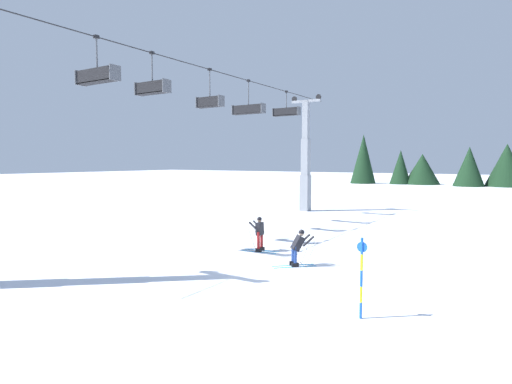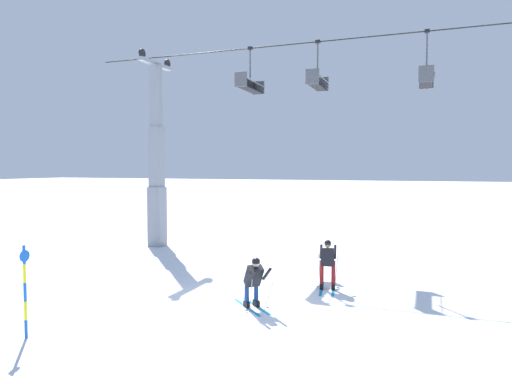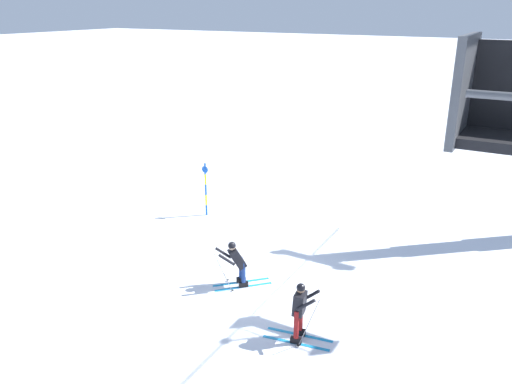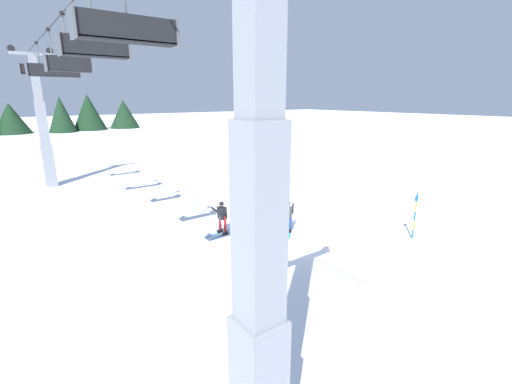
# 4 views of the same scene
# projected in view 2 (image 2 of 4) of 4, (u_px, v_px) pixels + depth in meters

# --- Properties ---
(ground_plane) EXTENTS (260.00, 260.00, 0.00)m
(ground_plane) POSITION_uv_depth(u_px,v_px,m) (245.00, 300.00, 13.77)
(ground_plane) COLOR white
(skier_carving_main) EXTENTS (1.57, 1.56, 1.61)m
(skier_carving_main) POSITION_uv_depth(u_px,v_px,m) (254.00, 279.00, 12.93)
(skier_carving_main) COLOR #198CCC
(skier_carving_main) RESTS_ON ground_plane
(lift_tower_near) EXTENTS (0.71, 2.70, 9.58)m
(lift_tower_near) POSITION_uv_depth(u_px,v_px,m) (157.00, 167.00, 23.08)
(lift_tower_near) COLOR gray
(lift_tower_near) RESTS_ON ground_plane
(haul_cable) EXTENTS (31.30, 0.05, 0.05)m
(haul_cable) POSITION_uv_depth(u_px,v_px,m) (427.00, 31.00, 18.38)
(haul_cable) COLOR black
(chairlift_seat_nearest) EXTENTS (0.61, 2.33, 1.99)m
(chairlift_seat_nearest) POSITION_uv_depth(u_px,v_px,m) (249.00, 84.00, 21.14)
(chairlift_seat_nearest) COLOR black
(chairlift_seat_second) EXTENTS (0.61, 1.97, 2.05)m
(chairlift_seat_second) POSITION_uv_depth(u_px,v_px,m) (316.00, 81.00, 20.04)
(chairlift_seat_second) COLOR black
(chairlift_seat_middle) EXTENTS (0.61, 1.69, 2.22)m
(chairlift_seat_middle) POSITION_uv_depth(u_px,v_px,m) (425.00, 77.00, 18.50)
(chairlift_seat_middle) COLOR black
(trail_marker_pole) EXTENTS (0.07, 0.28, 2.18)m
(trail_marker_pole) POSITION_uv_depth(u_px,v_px,m) (25.00, 288.00, 10.64)
(trail_marker_pole) COLOR blue
(trail_marker_pole) RESTS_ON ground_plane
(skier_distant_uphill) EXTENTS (0.77, 1.79, 1.64)m
(skier_distant_uphill) POSITION_uv_depth(u_px,v_px,m) (328.00, 261.00, 14.99)
(skier_distant_uphill) COLOR #198CCC
(skier_distant_uphill) RESTS_ON ground_plane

